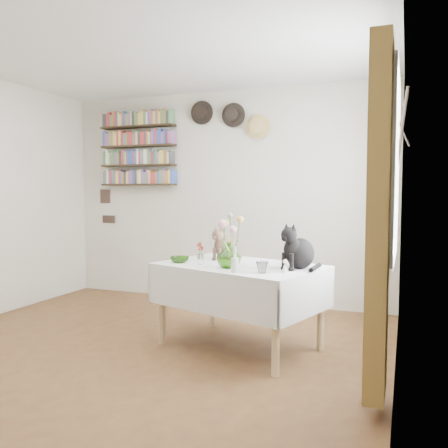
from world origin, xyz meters
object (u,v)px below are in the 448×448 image
at_px(tabby_cat, 226,242).
at_px(bookshelf_unit, 138,149).
at_px(flower_vase, 229,255).
at_px(dining_table, 239,285).
at_px(black_cat, 300,245).

bearing_deg(tabby_cat, bookshelf_unit, 164.68).
bearing_deg(flower_vase, tabby_cat, 113.42).
xyz_separation_m(dining_table, black_cat, (0.51, -0.01, 0.36)).
height_order(black_cat, flower_vase, black_cat).
height_order(flower_vase, bookshelf_unit, bookshelf_unit).
bearing_deg(bookshelf_unit, dining_table, -38.38).
relative_size(flower_vase, bookshelf_unit, 0.20).
height_order(black_cat, bookshelf_unit, bookshelf_unit).
bearing_deg(black_cat, tabby_cat, -171.42).
relative_size(black_cat, flower_vase, 1.81).
xyz_separation_m(tabby_cat, bookshelf_unit, (-1.64, 1.22, 0.98)).
xyz_separation_m(dining_table, tabby_cat, (-0.21, 0.25, 0.33)).
bearing_deg(black_cat, flower_vase, -133.14).
bearing_deg(flower_vase, bookshelf_unit, 137.82).
height_order(dining_table, black_cat, black_cat).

